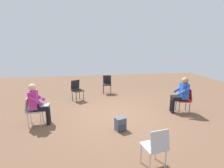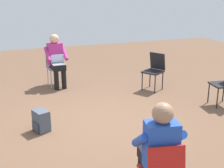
{
  "view_description": "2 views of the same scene",
  "coord_description": "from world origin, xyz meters",
  "px_view_note": "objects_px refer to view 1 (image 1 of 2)",
  "views": [
    {
      "loc": [
        -0.98,
        -5.41,
        2.37
      ],
      "look_at": [
        -0.13,
        0.36,
        0.97
      ],
      "focal_mm": 28.0,
      "sensor_mm": 36.0,
      "label": 1
    },
    {
      "loc": [
        4.76,
        -1.59,
        2.35
      ],
      "look_at": [
        0.08,
        0.11,
        0.75
      ],
      "focal_mm": 50.0,
      "sensor_mm": 36.0,
      "label": 2
    }
  ],
  "objects_px": {
    "chair_south": "(156,146)",
    "person_with_laptop": "(37,102)",
    "chair_west": "(32,109)",
    "person_in_blue": "(181,93)",
    "chair_east": "(186,99)",
    "chair_north": "(107,83)",
    "backpack_near_laptop_user": "(120,125)",
    "chair_northwest": "(77,89)"
  },
  "relations": [
    {
      "from": "chair_west",
      "to": "person_in_blue",
      "type": "height_order",
      "value": "person_in_blue"
    },
    {
      "from": "person_with_laptop",
      "to": "person_in_blue",
      "type": "bearing_deg",
      "value": 88.89
    },
    {
      "from": "chair_north",
      "to": "person_in_blue",
      "type": "distance_m",
      "value": 3.49
    },
    {
      "from": "person_with_laptop",
      "to": "backpack_near_laptop_user",
      "type": "relative_size",
      "value": 3.44
    },
    {
      "from": "chair_northwest",
      "to": "person_with_laptop",
      "type": "relative_size",
      "value": 0.69
    },
    {
      "from": "person_with_laptop",
      "to": "chair_east",
      "type": "bearing_deg",
      "value": 88.42
    },
    {
      "from": "person_with_laptop",
      "to": "person_in_blue",
      "type": "xyz_separation_m",
      "value": [
        4.59,
        0.24,
        0.0
      ]
    },
    {
      "from": "chair_south",
      "to": "person_in_blue",
      "type": "relative_size",
      "value": 0.69
    },
    {
      "from": "chair_west",
      "to": "chair_northwest",
      "type": "bearing_deg",
      "value": 146.39
    },
    {
      "from": "person_with_laptop",
      "to": "person_in_blue",
      "type": "height_order",
      "value": "same"
    },
    {
      "from": "chair_south",
      "to": "backpack_near_laptop_user",
      "type": "xyz_separation_m",
      "value": [
        -0.36,
        1.59,
        -0.34
      ]
    },
    {
      "from": "chair_south",
      "to": "person_in_blue",
      "type": "xyz_separation_m",
      "value": [
        1.92,
        2.54,
        0.2
      ]
    },
    {
      "from": "chair_south",
      "to": "person_with_laptop",
      "type": "distance_m",
      "value": 3.52
    },
    {
      "from": "chair_west",
      "to": "backpack_near_laptop_user",
      "type": "height_order",
      "value": "chair_west"
    },
    {
      "from": "chair_east",
      "to": "chair_south",
      "type": "xyz_separation_m",
      "value": [
        -2.08,
        -2.5,
        0.0
      ]
    },
    {
      "from": "person_with_laptop",
      "to": "backpack_near_laptop_user",
      "type": "height_order",
      "value": "person_with_laptop"
    },
    {
      "from": "chair_west",
      "to": "chair_northwest",
      "type": "relative_size",
      "value": 1.0
    },
    {
      "from": "chair_north",
      "to": "person_in_blue",
      "type": "bearing_deg",
      "value": 136.73
    },
    {
      "from": "chair_north",
      "to": "chair_west",
      "type": "relative_size",
      "value": 1.0
    },
    {
      "from": "chair_north",
      "to": "chair_northwest",
      "type": "bearing_deg",
      "value": 39.84
    },
    {
      "from": "person_with_laptop",
      "to": "chair_south",
      "type": "bearing_deg",
      "value": 45.16
    },
    {
      "from": "backpack_near_laptop_user",
      "to": "chair_east",
      "type": "bearing_deg",
      "value": 20.44
    },
    {
      "from": "chair_east",
      "to": "person_with_laptop",
      "type": "distance_m",
      "value": 4.76
    },
    {
      "from": "chair_south",
      "to": "chair_northwest",
      "type": "distance_m",
      "value": 4.67
    },
    {
      "from": "chair_east",
      "to": "person_in_blue",
      "type": "bearing_deg",
      "value": 90.0
    },
    {
      "from": "chair_northwest",
      "to": "person_with_laptop",
      "type": "distance_m",
      "value": 2.31
    },
    {
      "from": "chair_east",
      "to": "person_with_laptop",
      "type": "xyz_separation_m",
      "value": [
        -4.75,
        -0.21,
        0.2
      ]
    },
    {
      "from": "chair_north",
      "to": "chair_west",
      "type": "height_order",
      "value": "same"
    },
    {
      "from": "chair_north",
      "to": "chair_northwest",
      "type": "height_order",
      "value": "same"
    },
    {
      "from": "chair_northwest",
      "to": "person_in_blue",
      "type": "bearing_deg",
      "value": 121.27
    },
    {
      "from": "person_in_blue",
      "to": "chair_north",
      "type": "bearing_deg",
      "value": 49.91
    },
    {
      "from": "chair_west",
      "to": "chair_south",
      "type": "bearing_deg",
      "value": 47.05
    },
    {
      "from": "chair_south",
      "to": "person_with_laptop",
      "type": "xyz_separation_m",
      "value": [
        -2.67,
        2.3,
        0.2
      ]
    },
    {
      "from": "chair_north",
      "to": "chair_south",
      "type": "height_order",
      "value": "same"
    },
    {
      "from": "person_in_blue",
      "to": "chair_east",
      "type": "bearing_deg",
      "value": -90.0
    },
    {
      "from": "chair_east",
      "to": "backpack_near_laptop_user",
      "type": "distance_m",
      "value": 2.63
    },
    {
      "from": "chair_west",
      "to": "chair_northwest",
      "type": "distance_m",
      "value": 2.39
    },
    {
      "from": "chair_south",
      "to": "chair_north",
      "type": "bearing_deg",
      "value": 82.48
    },
    {
      "from": "chair_east",
      "to": "chair_west",
      "type": "xyz_separation_m",
      "value": [
        -4.92,
        -0.22,
        0.0
      ]
    },
    {
      "from": "person_with_laptop",
      "to": "chair_northwest",
      "type": "bearing_deg",
      "value": 149.91
    },
    {
      "from": "chair_west",
      "to": "person_with_laptop",
      "type": "distance_m",
      "value": 0.26
    },
    {
      "from": "chair_south",
      "to": "chair_west",
      "type": "bearing_deg",
      "value": 130.46
    }
  ]
}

